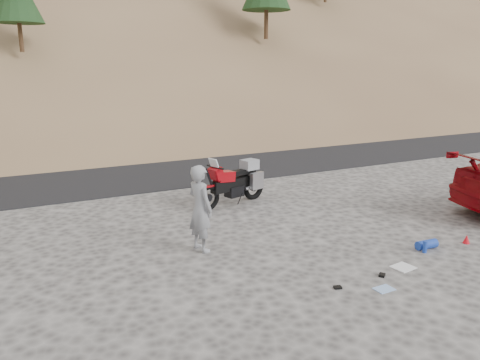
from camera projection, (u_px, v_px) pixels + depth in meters
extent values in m
plane|color=#474341|center=(288.00, 248.00, 9.65)|extent=(140.00, 140.00, 0.00)
cube|color=black|center=(158.00, 166.00, 17.45)|extent=(120.00, 7.00, 0.05)
cube|color=brown|center=(95.00, 5.00, 34.62)|extent=(110.00, 51.90, 46.72)
cube|color=brown|center=(95.00, 1.00, 34.54)|extent=(110.00, 43.28, 36.46)
cylinder|color=#3A2515|center=(20.00, 34.00, 18.86)|extent=(0.17, 0.17, 1.40)
cylinder|color=#3A2515|center=(266.00, 21.00, 24.73)|extent=(0.22, 0.22, 1.82)
torus|color=black|center=(209.00, 198.00, 12.07)|extent=(0.69, 0.31, 0.68)
cylinder|color=black|center=(209.00, 198.00, 12.07)|extent=(0.22, 0.12, 0.21)
torus|color=black|center=(253.00, 187.00, 13.13)|extent=(0.74, 0.34, 0.73)
cylinder|color=black|center=(253.00, 187.00, 13.13)|extent=(0.24, 0.14, 0.23)
cylinder|color=black|center=(211.00, 183.00, 12.04)|extent=(0.39, 0.16, 0.84)
cylinder|color=black|center=(215.00, 167.00, 12.04)|extent=(0.22, 0.63, 0.05)
cube|color=black|center=(231.00, 184.00, 12.53)|extent=(1.27, 0.58, 0.31)
cube|color=black|center=(234.00, 191.00, 12.65)|extent=(0.53, 0.43, 0.29)
cube|color=maroon|center=(224.00, 176.00, 12.31)|extent=(0.61, 0.45, 0.32)
cube|color=maroon|center=(216.00, 173.00, 12.10)|extent=(0.40, 0.42, 0.37)
cube|color=silver|center=(214.00, 163.00, 11.98)|extent=(0.20, 0.33, 0.26)
cube|color=black|center=(238.00, 173.00, 12.63)|extent=(0.61, 0.37, 0.12)
cube|color=black|center=(249.00, 172.00, 12.90)|extent=(0.40, 0.28, 0.10)
cube|color=silver|center=(257.00, 181.00, 12.78)|extent=(0.43, 0.23, 0.47)
cube|color=silver|center=(243.00, 177.00, 13.17)|extent=(0.43, 0.23, 0.47)
cube|color=gray|center=(250.00, 164.00, 12.86)|extent=(0.51, 0.46, 0.27)
cube|color=maroon|center=(209.00, 186.00, 12.00)|extent=(0.33, 0.20, 0.04)
cylinder|color=black|center=(240.00, 198.00, 12.59)|extent=(0.08, 0.22, 0.38)
cylinder|color=silver|center=(252.00, 187.00, 12.87)|extent=(0.48, 0.22, 0.13)
imported|color=gray|center=(201.00, 250.00, 9.57)|extent=(0.57, 0.73, 1.78)
cube|color=white|center=(403.00, 267.00, 8.73)|extent=(0.43, 0.39, 0.01)
cylinder|color=#1B3BA4|center=(427.00, 244.00, 9.60)|extent=(0.48, 0.22, 0.19)
cylinder|color=#1B3BA4|center=(425.00, 247.00, 9.40)|extent=(0.11, 0.11, 0.24)
cone|color=red|center=(467.00, 239.00, 9.90)|extent=(0.16, 0.16, 0.19)
cube|color=black|center=(338.00, 287.00, 7.91)|extent=(0.15, 0.13, 0.04)
cube|color=black|center=(382.00, 275.00, 8.37)|extent=(0.17, 0.16, 0.04)
cube|color=#95B5E6|center=(384.00, 289.00, 7.88)|extent=(0.33, 0.25, 0.01)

